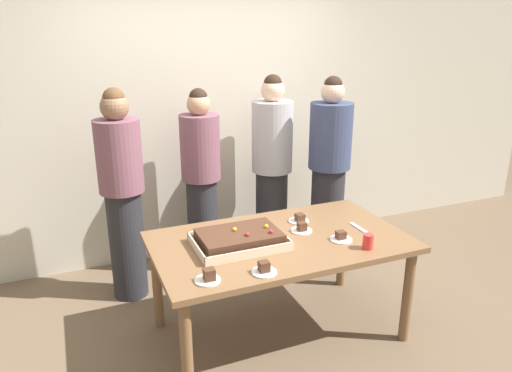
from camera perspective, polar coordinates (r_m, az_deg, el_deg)
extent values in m
plane|color=brown|center=(3.63, 2.72, -16.99)|extent=(12.00, 12.00, 0.00)
cube|color=beige|center=(4.49, -5.87, 10.65)|extent=(8.00, 0.12, 3.00)
cube|color=brown|center=(3.27, 2.91, -6.69)|extent=(1.72, 0.99, 0.04)
cylinder|color=brown|center=(2.90, -8.29, -19.05)|extent=(0.07, 0.07, 0.70)
cylinder|color=brown|center=(3.52, 17.64, -12.39)|extent=(0.07, 0.07, 0.70)
cylinder|color=brown|center=(3.58, -11.73, -11.35)|extent=(0.07, 0.07, 0.70)
cylinder|color=brown|center=(4.10, 10.25, -7.20)|extent=(0.07, 0.07, 0.70)
cube|color=beige|center=(3.17, -1.99, -7.01)|extent=(0.59, 0.41, 0.01)
cube|color=beige|center=(2.98, -0.61, -8.01)|extent=(0.59, 0.01, 0.05)
cube|color=beige|center=(3.33, -3.23, -5.14)|extent=(0.59, 0.01, 0.05)
cube|color=beige|center=(3.07, -7.13, -7.34)|extent=(0.01, 0.41, 0.05)
cube|color=beige|center=(3.26, 2.83, -5.66)|extent=(0.01, 0.41, 0.05)
cube|color=#4C2D1E|center=(3.15, -2.00, -6.21)|extent=(0.52, 0.34, 0.09)
sphere|color=yellow|center=(3.19, 1.24, -4.82)|extent=(0.03, 0.03, 0.03)
sphere|color=red|center=(3.11, 1.80, -5.46)|extent=(0.03, 0.03, 0.03)
sphere|color=red|center=(3.07, -1.06, -5.80)|extent=(0.03, 0.03, 0.03)
sphere|color=yellow|center=(3.14, -2.57, -5.20)|extent=(0.03, 0.03, 0.03)
cylinder|color=white|center=(2.84, 0.97, -10.24)|extent=(0.15, 0.15, 0.01)
cube|color=#4C2D1E|center=(2.82, 0.97, -9.58)|extent=(0.06, 0.06, 0.06)
cylinder|color=white|center=(2.77, -5.81, -11.14)|extent=(0.15, 0.15, 0.01)
cube|color=#4C2D1E|center=(2.74, -5.61, -10.47)|extent=(0.06, 0.06, 0.07)
cylinder|color=white|center=(3.29, 10.12, -6.32)|extent=(0.15, 0.15, 0.01)
cube|color=#4C2D1E|center=(3.28, 10.10, -5.77)|extent=(0.06, 0.05, 0.05)
cylinder|color=white|center=(3.55, 5.10, -4.18)|extent=(0.15, 0.15, 0.01)
cube|color=#4C2D1E|center=(3.53, 5.27, -3.75)|extent=(0.06, 0.06, 0.05)
cylinder|color=white|center=(3.39, 5.44, -5.33)|extent=(0.15, 0.15, 0.01)
cube|color=#4C2D1E|center=(3.37, 5.51, -4.84)|extent=(0.06, 0.05, 0.06)
cylinder|color=red|center=(3.19, 13.23, -6.46)|extent=(0.07, 0.07, 0.10)
cube|color=silver|center=(3.50, 12.18, -4.92)|extent=(0.03, 0.20, 0.01)
cylinder|color=#28282D|center=(4.32, -6.34, -4.52)|extent=(0.27, 0.27, 0.85)
cylinder|color=#7A4C5B|center=(4.10, -6.69, 4.59)|extent=(0.34, 0.34, 0.56)
sphere|color=tan|center=(4.03, -6.89, 9.70)|extent=(0.20, 0.20, 0.20)
sphere|color=black|center=(4.02, -6.92, 10.46)|extent=(0.15, 0.15, 0.15)
cylinder|color=#28282D|center=(4.57, 1.85, -3.19)|extent=(0.30, 0.30, 0.84)
cylinder|color=#B2B2B7|center=(4.35, 1.95, 5.91)|extent=(0.37, 0.37, 0.64)
sphere|color=beige|center=(4.28, 2.02, 11.35)|extent=(0.21, 0.21, 0.21)
sphere|color=black|center=(4.27, 2.03, 12.12)|extent=(0.16, 0.16, 0.16)
cylinder|color=#28282D|center=(3.99, -15.12, -6.72)|extent=(0.27, 0.27, 0.90)
cylinder|color=#7A4C5B|center=(3.75, -16.04, 3.44)|extent=(0.34, 0.34, 0.56)
sphere|color=#8C664C|center=(3.67, -16.56, 9.07)|extent=(0.21, 0.21, 0.21)
sphere|color=brown|center=(3.66, -16.64, 9.96)|extent=(0.16, 0.16, 0.16)
cylinder|color=#28282D|center=(4.43, 8.43, -3.52)|extent=(0.30, 0.30, 0.92)
cylinder|color=#384266|center=(4.21, 8.90, 5.93)|extent=(0.37, 0.37, 0.57)
sphere|color=beige|center=(4.15, 9.16, 11.03)|extent=(0.20, 0.20, 0.20)
sphere|color=black|center=(4.14, 9.20, 11.79)|extent=(0.16, 0.16, 0.16)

